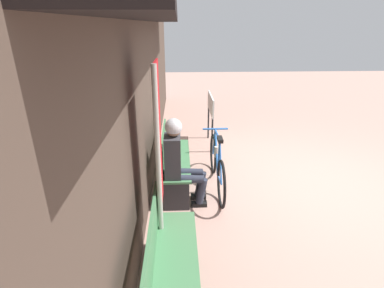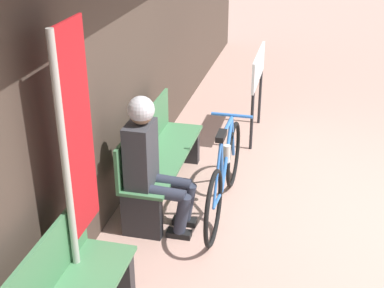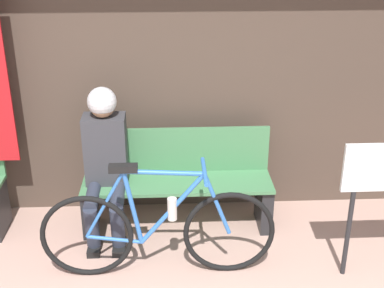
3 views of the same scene
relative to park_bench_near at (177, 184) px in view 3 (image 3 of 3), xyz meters
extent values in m
cube|color=#4C3D33|center=(-0.13, 0.39, 1.21)|extent=(12.00, 0.12, 3.20)
cube|color=#477F51|center=(0.00, -0.05, 0.04)|extent=(1.58, 0.42, 0.03)
cube|color=#477F51|center=(0.00, 0.14, 0.25)|extent=(1.58, 0.03, 0.40)
cube|color=#232326|center=(-0.74, -0.05, -0.19)|extent=(0.10, 0.36, 0.41)
cube|color=#232326|center=(0.74, -0.05, -0.19)|extent=(0.10, 0.36, 0.41)
torus|color=black|center=(-0.68, -0.68, -0.05)|extent=(0.68, 0.04, 0.68)
torus|color=black|center=(0.37, -0.68, -0.05)|extent=(0.68, 0.04, 0.68)
cylinder|color=blue|center=(-0.10, -0.68, 0.46)|extent=(0.56, 0.03, 0.07)
cylinder|color=blue|center=(-0.05, -0.68, 0.16)|extent=(0.48, 0.03, 0.58)
cylinder|color=blue|center=(-0.33, -0.68, 0.18)|extent=(0.14, 0.03, 0.59)
cylinder|color=blue|center=(-0.48, -0.68, -0.08)|extent=(0.40, 0.03, 0.09)
cylinder|color=blue|center=(-0.53, -0.68, 0.21)|extent=(0.31, 0.02, 0.54)
cylinder|color=blue|center=(0.27, -0.68, 0.19)|extent=(0.22, 0.03, 0.50)
cube|color=black|center=(-0.38, -0.68, 0.50)|extent=(0.20, 0.07, 0.05)
cylinder|color=blue|center=(0.18, -0.68, 0.46)|extent=(0.03, 0.40, 0.03)
cylinder|color=beige|center=(-0.05, -0.68, 0.16)|extent=(0.07, 0.07, 0.17)
cylinder|color=#2D3342|center=(-0.68, -0.24, 0.04)|extent=(0.11, 0.39, 0.13)
cylinder|color=#2D3342|center=(-0.68, -0.40, -0.15)|extent=(0.11, 0.17, 0.39)
cube|color=black|center=(-0.68, -0.37, -0.36)|extent=(0.10, 0.22, 0.06)
cylinder|color=#2D3342|center=(-0.48, -0.24, 0.04)|extent=(0.11, 0.39, 0.13)
cylinder|color=#2D3342|center=(-0.48, -0.40, -0.15)|extent=(0.11, 0.17, 0.39)
cube|color=black|center=(-0.48, -0.37, -0.36)|extent=(0.10, 0.22, 0.06)
cube|color=#38383D|center=(-0.58, -0.01, 0.34)|extent=(0.34, 0.22, 0.58)
sphere|color=#9E7556|center=(-0.58, -0.03, 0.73)|extent=(0.20, 0.20, 0.20)
sphere|color=silver|center=(-0.58, -0.03, 0.76)|extent=(0.23, 0.23, 0.23)
cylinder|color=#232326|center=(1.23, -0.76, -0.04)|extent=(0.04, 0.04, 0.71)
camera|label=1|loc=(-4.28, -0.12, 2.01)|focal=28.00mm
camera|label=2|loc=(-4.48, -1.40, 2.43)|focal=50.00mm
camera|label=3|loc=(-0.07, -3.99, 2.16)|focal=50.00mm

